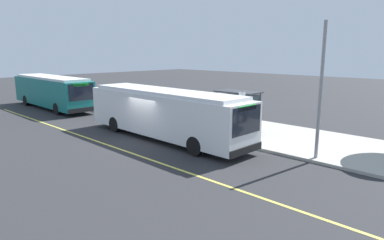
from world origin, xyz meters
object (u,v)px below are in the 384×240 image
Objects in this scene: transit_bus_second at (52,91)px; waiting_bench at (239,120)px; route_sign_post at (242,109)px; pedestrian_commuter at (258,121)px; transit_bus_main at (164,112)px.

transit_bus_second is 7.27× the size of waiting_bench.
pedestrian_commuter is at bearing 80.02° from route_sign_post.
transit_bus_second reaches higher than waiting_bench.
waiting_bench is at bearing 70.65° from transit_bus_main.
pedestrian_commuter is (0.23, 1.33, -0.84)m from route_sign_post.
transit_bus_second and route_sign_post have the same top height.
route_sign_post reaches higher than waiting_bench.
waiting_bench is 0.95× the size of pedestrian_commuter.
transit_bus_second is at bearing -173.55° from route_sign_post.
transit_bus_main is at bearing -0.74° from transit_bus_second.
waiting_bench is 3.62m from route_sign_post.
transit_bus_main is 4.33× the size of route_sign_post.
pedestrian_commuter is at bearing 10.09° from transit_bus_second.
waiting_bench is 0.57× the size of route_sign_post.
transit_bus_main is 1.04× the size of transit_bus_second.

